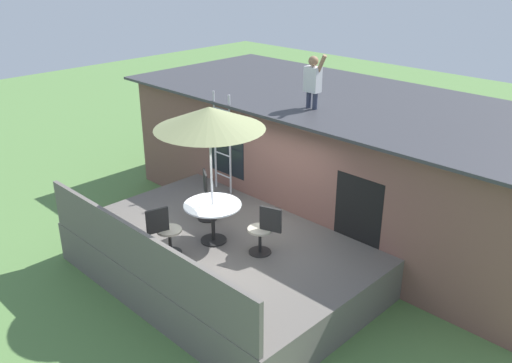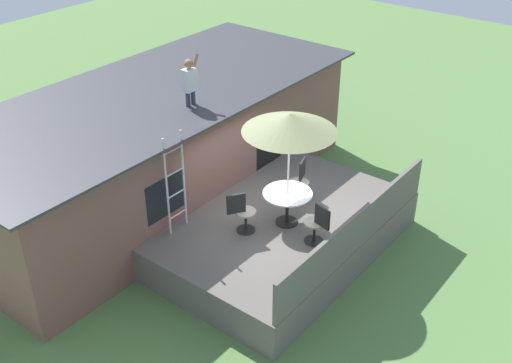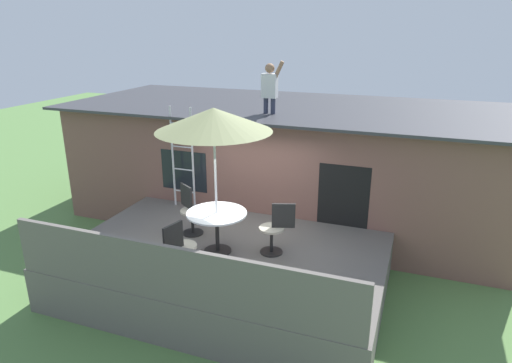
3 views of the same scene
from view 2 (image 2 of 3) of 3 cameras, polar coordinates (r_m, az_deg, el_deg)
ground_plane at (r=13.87m, az=2.05°, el=-5.98°), size 40.00×40.00×0.00m
house at (r=15.18m, az=-8.88°, el=3.37°), size 10.50×4.50×2.78m
deck at (r=13.63m, az=2.08°, el=-4.63°), size 5.57×3.90×0.80m
deck_railing at (r=12.34m, az=9.32°, el=-4.52°), size 5.47×0.08×0.90m
patio_table at (r=12.90m, az=2.91°, el=-1.65°), size 1.04×1.04×0.74m
patio_umbrella at (r=12.05m, az=3.13°, el=5.44°), size 1.90×1.90×2.54m
step_ladder at (r=12.54m, az=-7.44°, el=-0.16°), size 0.52×0.04×2.20m
person_figure at (r=13.55m, az=-6.12°, el=9.40°), size 0.47×0.20×1.11m
patio_chair_left at (r=12.70m, az=-1.27°, el=-2.88°), size 0.56×0.46×0.92m
patio_chair_right at (r=13.80m, az=4.12°, el=0.04°), size 0.61×0.44×0.92m
patio_chair_near at (r=12.41m, az=5.67°, el=-3.95°), size 0.44×0.61×0.92m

